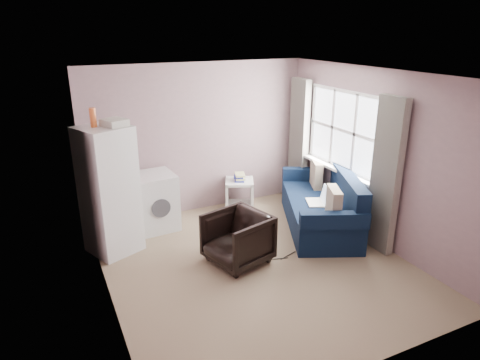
% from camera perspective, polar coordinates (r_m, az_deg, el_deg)
% --- Properties ---
extents(room, '(3.84, 4.24, 2.54)m').
position_cam_1_polar(room, '(5.37, 2.44, 0.56)').
color(room, '#826D55').
rests_on(room, ground).
extents(armchair, '(0.87, 0.90, 0.77)m').
position_cam_1_polar(armchair, '(5.75, -0.32, -7.50)').
color(armchair, black).
rests_on(armchair, ground).
extents(fridge, '(0.81, 0.81, 2.04)m').
position_cam_1_polar(fridge, '(6.11, -17.04, -1.30)').
color(fridge, silver).
rests_on(fridge, ground).
extents(washing_machine, '(0.67, 0.67, 0.89)m').
position_cam_1_polar(washing_machine, '(6.81, -11.35, -2.67)').
color(washing_machine, silver).
rests_on(washing_machine, ground).
extents(side_table, '(0.63, 0.63, 0.65)m').
position_cam_1_polar(side_table, '(7.43, -0.08, -1.64)').
color(side_table, silver).
rests_on(side_table, ground).
extents(sofa, '(1.72, 2.29, 0.93)m').
position_cam_1_polar(sofa, '(6.89, 11.07, -3.49)').
color(sofa, black).
rests_on(sofa, ground).
extents(window_dressing, '(0.17, 2.62, 2.18)m').
position_cam_1_polar(window_dressing, '(6.90, 12.76, 3.19)').
color(window_dressing, white).
rests_on(window_dressing, ground).
extents(floor_cables, '(0.49, 0.12, 0.01)m').
position_cam_1_polar(floor_cables, '(6.05, 5.70, -10.19)').
color(floor_cables, black).
rests_on(floor_cables, ground).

